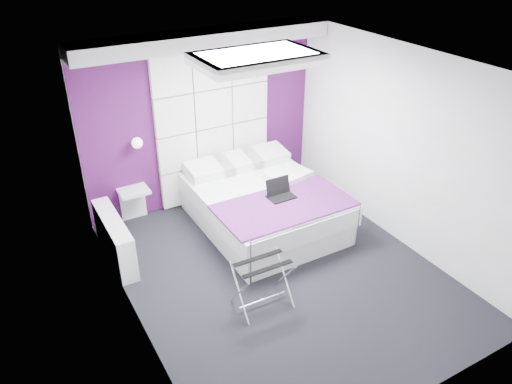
% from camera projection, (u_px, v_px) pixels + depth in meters
% --- Properties ---
extents(floor, '(4.40, 4.40, 0.00)m').
position_uv_depth(floor, '(280.00, 272.00, 6.26)').
color(floor, black).
rests_on(floor, ground).
extents(ceiling, '(4.40, 4.40, 0.00)m').
position_uv_depth(ceiling, '(286.00, 66.00, 4.99)').
color(ceiling, white).
rests_on(ceiling, wall_back).
extents(wall_back, '(3.60, 0.00, 3.60)m').
position_uv_depth(wall_back, '(202.00, 119.00, 7.29)').
color(wall_back, silver).
rests_on(wall_back, floor).
extents(wall_left, '(0.00, 4.40, 4.40)m').
position_uv_depth(wall_left, '(126.00, 223.00, 4.85)').
color(wall_left, silver).
rests_on(wall_left, floor).
extents(wall_right, '(0.00, 4.40, 4.40)m').
position_uv_depth(wall_right, '(401.00, 148.00, 6.40)').
color(wall_right, silver).
rests_on(wall_right, floor).
extents(accent_wall, '(3.58, 0.02, 2.58)m').
position_uv_depth(accent_wall, '(203.00, 120.00, 7.28)').
color(accent_wall, '#441046').
rests_on(accent_wall, wall_back).
extents(soffit, '(3.58, 0.50, 0.20)m').
position_uv_depth(soffit, '(205.00, 39.00, 6.52)').
color(soffit, silver).
rests_on(soffit, wall_back).
extents(headboard, '(1.80, 0.08, 2.30)m').
position_uv_depth(headboard, '(214.00, 127.00, 7.37)').
color(headboard, white).
rests_on(headboard, wall_back).
extents(skylight, '(1.36, 0.86, 0.12)m').
position_uv_depth(skylight, '(257.00, 58.00, 5.47)').
color(skylight, white).
rests_on(skylight, ceiling).
extents(wall_lamp, '(0.15, 0.15, 0.15)m').
position_uv_depth(wall_lamp, '(136.00, 142.00, 6.77)').
color(wall_lamp, white).
rests_on(wall_lamp, wall_back).
extents(radiator, '(0.22, 1.20, 0.60)m').
position_uv_depth(radiator, '(115.00, 239.00, 6.37)').
color(radiator, silver).
rests_on(radiator, floor).
extents(bed, '(1.79, 2.16, 0.75)m').
position_uv_depth(bed, '(263.00, 205.00, 7.07)').
color(bed, silver).
rests_on(bed, floor).
extents(nightstand, '(0.41, 0.32, 0.05)m').
position_uv_depth(nightstand, '(134.00, 191.00, 7.03)').
color(nightstand, silver).
rests_on(nightstand, wall_back).
extents(luggage_rack, '(0.60, 0.44, 0.59)m').
position_uv_depth(luggage_rack, '(263.00, 284.00, 5.60)').
color(luggage_rack, silver).
rests_on(luggage_rack, floor).
extents(laptop, '(0.35, 0.25, 0.25)m').
position_uv_depth(laptop, '(279.00, 192.00, 6.68)').
color(laptop, black).
rests_on(laptop, bed).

